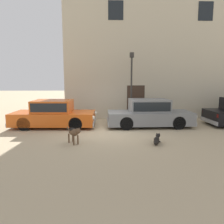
# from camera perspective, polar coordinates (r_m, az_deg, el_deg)

# --- Properties ---
(ground_plane) EXTENTS (80.00, 80.00, 0.00)m
(ground_plane) POSITION_cam_1_polar(r_m,az_deg,el_deg) (10.32, -1.86, -5.12)
(ground_plane) COLOR tan
(parked_sedan_nearest) EXTENTS (4.36, 1.92, 1.40)m
(parked_sedan_nearest) POSITION_cam_1_polar(r_m,az_deg,el_deg) (11.52, -15.28, -0.47)
(parked_sedan_nearest) COLOR #D15619
(parked_sedan_nearest) RESTS_ON ground_plane
(parked_sedan_second) EXTENTS (4.53, 1.79, 1.45)m
(parked_sedan_second) POSITION_cam_1_polar(r_m,az_deg,el_deg) (11.37, 9.90, -0.32)
(parked_sedan_second) COLOR slate
(parked_sedan_second) RESTS_ON ground_plane
(apartment_block) EXTENTS (12.68, 5.82, 9.64)m
(apartment_block) POSITION_cam_1_polar(r_m,az_deg,el_deg) (16.86, 11.78, 16.50)
(apartment_block) COLOR #BCB299
(apartment_block) RESTS_ON ground_plane
(stray_dog_spotted) EXTENTS (0.68, 0.90, 0.71)m
(stray_dog_spotted) POSITION_cam_1_polar(r_m,az_deg,el_deg) (8.34, -10.17, -5.26)
(stray_dog_spotted) COLOR brown
(stray_dog_spotted) RESTS_ON ground_plane
(stray_dog_tan) EXTENTS (0.45, 1.02, 0.37)m
(stray_dog_tan) POSITION_cam_1_polar(r_m,az_deg,el_deg) (8.42, 11.82, -7.27)
(stray_dog_tan) COLOR black
(stray_dog_tan) RESTS_ON ground_plane
(street_lamp) EXTENTS (0.22, 0.22, 3.97)m
(street_lamp) POSITION_cam_1_polar(r_m,az_deg,el_deg) (12.44, 5.21, 8.92)
(street_lamp) COLOR #2D2B28
(street_lamp) RESTS_ON ground_plane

